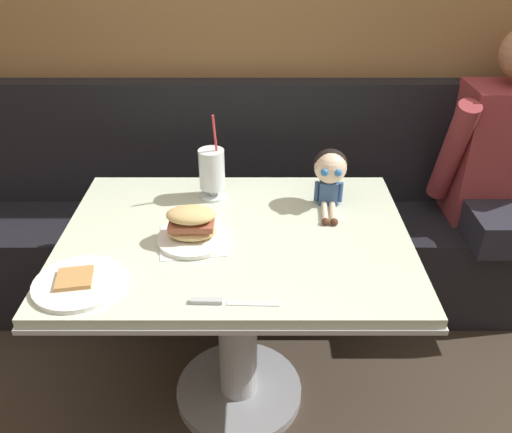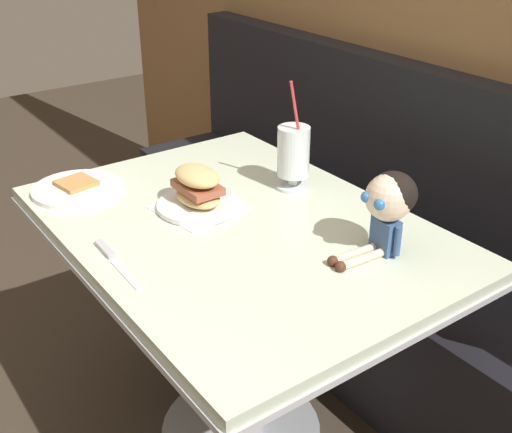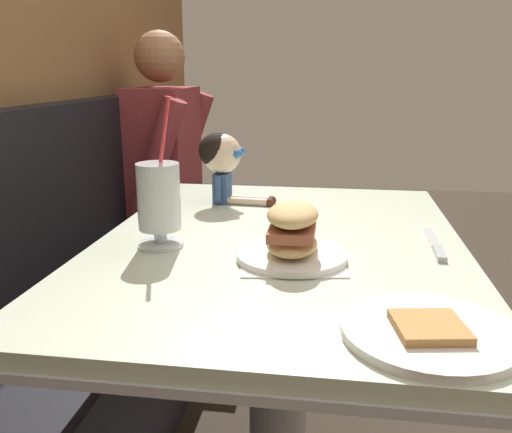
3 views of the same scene
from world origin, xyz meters
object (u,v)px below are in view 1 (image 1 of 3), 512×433
(milkshake_glass, at_px, (210,171))
(sandwich_plate, at_px, (190,228))
(butter_knife, at_px, (217,302))
(seated_doll, at_px, (328,170))
(diner_patron, at_px, (503,157))
(toast_plate, at_px, (76,283))

(milkshake_glass, distance_m, sandwich_plate, 0.29)
(butter_knife, distance_m, seated_doll, 0.65)
(milkshake_glass, xyz_separation_m, sandwich_plate, (-0.04, -0.28, -0.05))
(sandwich_plate, bearing_deg, seated_doll, 27.72)
(sandwich_plate, height_order, butter_knife, sandwich_plate)
(butter_knife, relative_size, seated_doll, 1.06)
(seated_doll, bearing_deg, milkshake_glass, 173.01)
(seated_doll, relative_size, diner_patron, 0.27)
(toast_plate, relative_size, diner_patron, 0.31)
(milkshake_glass, relative_size, diner_patron, 0.39)
(milkshake_glass, xyz_separation_m, butter_knife, (0.06, -0.58, -0.10))
(toast_plate, bearing_deg, butter_knife, -11.08)
(milkshake_glass, height_order, butter_knife, milkshake_glass)
(milkshake_glass, bearing_deg, toast_plate, -123.60)
(butter_knife, bearing_deg, seated_doll, 56.85)
(sandwich_plate, xyz_separation_m, seated_doll, (0.45, 0.23, 0.08))
(toast_plate, relative_size, butter_knife, 1.06)
(toast_plate, bearing_deg, seated_doll, 31.62)
(sandwich_plate, relative_size, seated_doll, 1.02)
(seated_doll, height_order, diner_patron, diner_patron)
(toast_plate, height_order, milkshake_glass, milkshake_glass)
(toast_plate, xyz_separation_m, butter_knife, (0.39, -0.08, -0.00))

